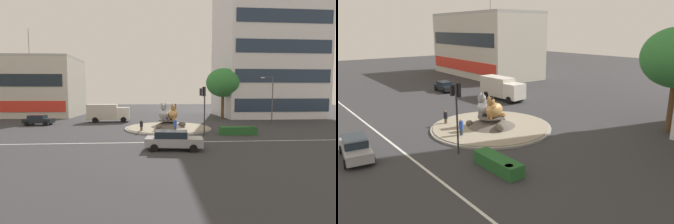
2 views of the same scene
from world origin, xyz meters
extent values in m
plane|color=#333335|center=(0.00, 0.00, 0.00)|extent=(160.00, 160.00, 0.00)
cube|color=silver|center=(0.00, -8.94, 0.00)|extent=(112.00, 0.20, 0.01)
cylinder|color=gray|center=(0.00, 0.00, 0.09)|extent=(11.46, 11.46, 0.18)
cylinder|color=gray|center=(0.00, 0.00, 0.22)|extent=(11.00, 11.00, 0.08)
cone|color=#564F47|center=(0.00, 0.00, 0.74)|extent=(4.61, 4.61, 0.95)
cylinder|color=#564F47|center=(0.00, 0.00, 1.15)|extent=(2.53, 2.53, 0.12)
ellipsoid|color=#564F47|center=(1.86, -0.41, 0.65)|extent=(0.97, 0.75, 0.78)
ellipsoid|color=#564F47|center=(-0.42, 1.77, 0.48)|extent=(0.56, 0.45, 0.45)
ellipsoid|color=#564F47|center=(-1.35, -1.61, 0.51)|extent=(0.63, 0.69, 0.51)
ellipsoid|color=gray|center=(-0.59, -0.06, 1.95)|extent=(1.39, 2.09, 1.47)
cylinder|color=gray|center=(-0.61, -0.46, 2.11)|extent=(1.00, 1.00, 0.92)
sphere|color=gray|center=(-0.62, -0.61, 2.92)|extent=(0.81, 0.81, 0.81)
torus|color=gray|center=(-0.21, 0.75, 1.36)|extent=(0.95, 0.95, 0.18)
cone|color=gray|center=(-0.40, -0.62, 3.38)|extent=(0.35, 0.35, 0.33)
cone|color=gray|center=(-0.84, -0.60, 3.38)|extent=(0.35, 0.35, 0.33)
cylinder|color=gray|center=(-0.46, -0.80, 1.40)|extent=(0.26, 0.26, 0.37)
cylinder|color=gray|center=(-0.80, -0.78, 1.40)|extent=(0.26, 0.26, 0.37)
ellipsoid|color=#9E703D|center=(0.59, -0.05, 1.91)|extent=(1.68, 2.18, 1.40)
cylinder|color=#9E703D|center=(0.69, -0.42, 2.07)|extent=(1.11, 1.11, 0.88)
sphere|color=#9E703D|center=(0.72, -0.56, 2.84)|extent=(0.77, 0.77, 0.77)
torus|color=#9E703D|center=(0.69, 0.79, 1.35)|extent=(0.82, 0.82, 0.18)
cone|color=black|center=(0.93, -0.50, 3.28)|extent=(0.39, 0.39, 0.32)
cone|color=#9E703D|center=(0.52, -0.61, 3.28)|extent=(0.39, 0.39, 0.32)
cylinder|color=#9E703D|center=(0.92, -0.68, 1.39)|extent=(0.25, 0.25, 0.35)
cylinder|color=#9E703D|center=(0.61, -0.77, 1.39)|extent=(0.25, 0.25, 0.35)
cylinder|color=#2D2D33|center=(3.64, -5.76, 2.73)|extent=(0.14, 0.14, 5.45)
cube|color=black|center=(3.62, -5.54, 4.93)|extent=(0.35, 0.28, 1.05)
sphere|color=red|center=(3.61, -5.46, 5.24)|extent=(0.18, 0.18, 0.18)
sphere|color=#392706|center=(3.61, -5.46, 4.93)|extent=(0.18, 0.18, 0.18)
sphere|color=black|center=(3.61, -5.46, 4.61)|extent=(0.18, 0.18, 0.18)
cube|color=black|center=(3.20, -5.82, 4.87)|extent=(0.23, 0.30, 0.80)
cube|color=beige|center=(-29.88, 20.33, 5.86)|extent=(24.71, 11.71, 11.71)
cube|color=red|center=(-30.08, 14.85, 2.34)|extent=(23.35, 0.96, 2.11)
cube|color=#19232D|center=(-30.08, 14.87, 7.26)|extent=(22.38, 0.88, 2.34)
cube|color=#B2B2AD|center=(-29.88, 20.33, 11.96)|extent=(24.71, 11.71, 0.50)
cylinder|color=#4C4C51|center=(-27.35, 19.95, 15.14)|extent=(0.10, 0.10, 5.85)
cube|color=silver|center=(21.70, 17.49, 15.94)|extent=(19.06, 14.65, 31.87)
cube|color=#233347|center=(21.71, 10.12, 2.66)|extent=(17.89, 0.13, 2.41)
cube|color=#233347|center=(21.71, 10.12, 7.97)|extent=(17.89, 0.13, 2.41)
cube|color=#233347|center=(21.71, 10.12, 13.28)|extent=(17.89, 0.13, 2.41)
cube|color=#233347|center=(21.71, 10.12, 18.59)|extent=(17.89, 0.13, 2.41)
cube|color=#235B28|center=(7.73, -5.10, 0.45)|extent=(4.18, 1.20, 0.90)
cylinder|color=brown|center=(11.15, 12.08, 2.15)|extent=(0.56, 0.56, 4.31)
ellipsoid|color=#337F38|center=(11.15, 12.08, 6.81)|extent=(6.26, 6.26, 5.32)
cylinder|color=#4C4C51|center=(16.94, 4.77, 3.70)|extent=(0.16, 0.16, 7.41)
cylinder|color=#4C4C51|center=(16.00, 4.59, 7.31)|extent=(1.89, 0.45, 0.10)
cube|color=silver|center=(15.06, 4.41, 7.21)|extent=(0.50, 0.24, 0.16)
cylinder|color=brown|center=(-3.42, -3.01, 0.36)|extent=(0.29, 0.29, 0.73)
cylinder|color=black|center=(-3.42, -3.01, 1.05)|extent=(0.38, 0.38, 0.63)
sphere|color=#936B4C|center=(-3.42, -3.01, 1.47)|extent=(0.21, 0.21, 0.21)
cylinder|color=#33384C|center=(0.61, -3.67, 0.40)|extent=(0.28, 0.28, 0.80)
cylinder|color=#284CB2|center=(0.61, -3.67, 1.15)|extent=(0.38, 0.38, 0.70)
sphere|color=tan|center=(0.61, -3.67, 1.62)|extent=(0.23, 0.23, 0.23)
cube|color=#99999E|center=(-0.33, -12.05, 0.67)|extent=(4.92, 2.37, 0.70)
cube|color=#19232D|center=(-0.56, -12.02, 1.30)|extent=(2.83, 1.89, 0.55)
cylinder|color=black|center=(1.34, -11.35, 0.32)|extent=(0.66, 0.30, 0.64)
cylinder|color=black|center=(1.11, -13.13, 0.32)|extent=(0.66, 0.30, 0.64)
cylinder|color=black|center=(-1.77, -10.96, 0.32)|extent=(0.66, 0.30, 0.64)
cylinder|color=black|center=(-1.99, -12.74, 0.32)|extent=(0.66, 0.30, 0.64)
cube|color=black|center=(-19.18, 5.33, 0.64)|extent=(4.18, 1.96, 0.65)
cube|color=#19232D|center=(-19.38, 5.34, 1.23)|extent=(2.36, 1.67, 0.52)
cylinder|color=black|center=(-17.79, 6.16, 0.32)|extent=(0.65, 0.25, 0.64)
cylinder|color=black|center=(-17.86, 4.38, 0.32)|extent=(0.65, 0.25, 0.64)
cylinder|color=black|center=(-20.49, 6.28, 0.32)|extent=(0.65, 0.25, 0.64)
cylinder|color=black|center=(-20.57, 4.50, 0.32)|extent=(0.65, 0.25, 0.64)
cube|color=silver|center=(-6.95, 8.80, 1.44)|extent=(2.18, 2.27, 1.98)
cube|color=beige|center=(-10.39, 8.62, 1.70)|extent=(4.93, 2.42, 2.50)
cylinder|color=black|center=(-6.94, 9.89, 0.45)|extent=(0.91, 0.35, 0.90)
cylinder|color=black|center=(-6.82, 7.73, 0.45)|extent=(0.91, 0.35, 0.90)
cylinder|color=black|center=(-11.48, 9.65, 0.45)|extent=(0.91, 0.35, 0.90)
cylinder|color=black|center=(-11.36, 7.49, 0.45)|extent=(0.91, 0.35, 0.90)
cylinder|color=#2D4233|center=(9.24, -5.35, 0.45)|extent=(0.56, 0.56, 0.90)
camera|label=1|loc=(-2.20, -31.42, 4.60)|focal=25.27mm
camera|label=2|loc=(23.60, -17.10, 9.32)|focal=34.01mm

